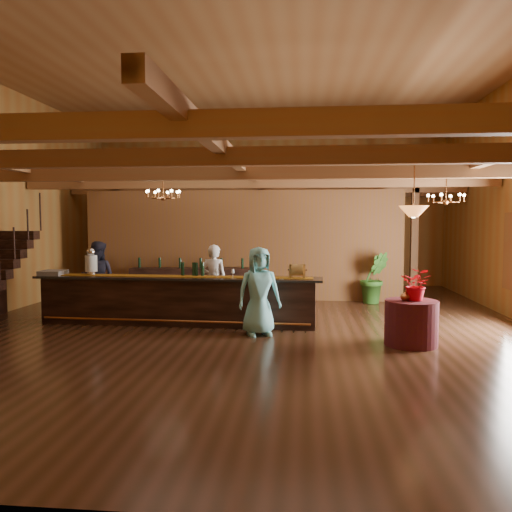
# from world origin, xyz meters

# --- Properties ---
(floor) EXTENTS (14.00, 14.00, 0.00)m
(floor) POSITION_xyz_m (0.00, 0.00, 0.00)
(floor) COLOR #432518
(floor) RESTS_ON ground
(ceiling) EXTENTS (14.00, 14.00, 0.00)m
(ceiling) POSITION_xyz_m (0.00, 0.00, 5.50)
(ceiling) COLOR olive
(ceiling) RESTS_ON wall_back
(wall_back) EXTENTS (12.00, 0.10, 5.50)m
(wall_back) POSITION_xyz_m (0.00, 7.00, 2.75)
(wall_back) COLOR #A07436
(wall_back) RESTS_ON floor
(wall_front) EXTENTS (12.00, 0.10, 5.50)m
(wall_front) POSITION_xyz_m (0.00, -7.00, 2.75)
(wall_front) COLOR #A07436
(wall_front) RESTS_ON floor
(beam_grid) EXTENTS (11.90, 13.90, 0.39)m
(beam_grid) POSITION_xyz_m (0.00, 0.51, 3.24)
(beam_grid) COLOR brown
(beam_grid) RESTS_ON wall_left
(support_posts) EXTENTS (9.20, 10.20, 3.20)m
(support_posts) POSITION_xyz_m (0.00, -0.50, 1.60)
(support_posts) COLOR brown
(support_posts) RESTS_ON floor
(partition_wall) EXTENTS (9.00, 0.18, 3.10)m
(partition_wall) POSITION_xyz_m (-0.50, 3.50, 1.55)
(partition_wall) COLOR brown
(partition_wall) RESTS_ON floor
(backroom_boxes) EXTENTS (4.10, 0.60, 1.10)m
(backroom_boxes) POSITION_xyz_m (-0.29, 5.50, 0.53)
(backroom_boxes) COLOR #3E2117
(backroom_boxes) RESTS_ON floor
(tasting_bar) EXTENTS (6.25, 1.02, 1.05)m
(tasting_bar) POSITION_xyz_m (-1.46, -0.10, 0.53)
(tasting_bar) COLOR #3E2117
(tasting_bar) RESTS_ON floor
(beverage_dispenser) EXTENTS (0.26, 0.26, 0.60)m
(beverage_dispenser) POSITION_xyz_m (-3.43, 0.02, 1.32)
(beverage_dispenser) COLOR silver
(beverage_dispenser) RESTS_ON tasting_bar
(glass_rack_tray) EXTENTS (0.50, 0.50, 0.10)m
(glass_rack_tray) POSITION_xyz_m (-4.28, -0.05, 1.09)
(glass_rack_tray) COLOR gray
(glass_rack_tray) RESTS_ON tasting_bar
(raffle_drum) EXTENTS (0.34, 0.24, 0.30)m
(raffle_drum) POSITION_xyz_m (1.12, -0.24, 1.21)
(raffle_drum) COLOR olive
(raffle_drum) RESTS_ON tasting_bar
(bar_bottle_0) EXTENTS (0.07, 0.07, 0.30)m
(bar_bottle_0) POSITION_xyz_m (-1.36, 0.02, 1.19)
(bar_bottle_0) COLOR black
(bar_bottle_0) RESTS_ON tasting_bar
(bar_bottle_1) EXTENTS (0.07, 0.07, 0.30)m
(bar_bottle_1) POSITION_xyz_m (-1.12, 0.01, 1.19)
(bar_bottle_1) COLOR black
(bar_bottle_1) RESTS_ON tasting_bar
(bar_bottle_2) EXTENTS (0.07, 0.07, 0.30)m
(bar_bottle_2) POSITION_xyz_m (-1.06, 0.01, 1.19)
(bar_bottle_2) COLOR black
(bar_bottle_2) RESTS_ON tasting_bar
(bar_bottle_3) EXTENTS (0.07, 0.07, 0.30)m
(bar_bottle_3) POSITION_xyz_m (-0.92, 0.00, 1.19)
(bar_bottle_3) COLOR black
(bar_bottle_3) RESTS_ON tasting_bar
(backbar_shelf) EXTENTS (3.34, 0.78, 0.93)m
(backbar_shelf) POSITION_xyz_m (-1.88, 2.99, 0.47)
(backbar_shelf) COLOR #3E2117
(backbar_shelf) RESTS_ON floor
(round_table) EXTENTS (0.94, 0.94, 0.81)m
(round_table) POSITION_xyz_m (3.18, -1.50, 0.41)
(round_table) COLOR #501A15
(round_table) RESTS_ON floor
(chandelier_left) EXTENTS (0.80, 0.80, 0.50)m
(chandelier_left) POSITION_xyz_m (-1.98, 0.71, 2.85)
(chandelier_left) COLOR #AB6533
(chandelier_left) RESTS_ON beam_grid
(chandelier_right) EXTENTS (0.80, 0.80, 0.62)m
(chandelier_right) POSITION_xyz_m (4.35, 0.75, 2.74)
(chandelier_right) COLOR #AB6533
(chandelier_right) RESTS_ON beam_grid
(pendant_lamp) EXTENTS (0.52, 0.52, 0.90)m
(pendant_lamp) POSITION_xyz_m (3.18, -1.50, 2.40)
(pendant_lamp) COLOR #AB6533
(pendant_lamp) RESTS_ON beam_grid
(bartender) EXTENTS (0.67, 0.49, 1.69)m
(bartender) POSITION_xyz_m (-0.81, 0.77, 0.85)
(bartender) COLOR white
(bartender) RESTS_ON floor
(staff_second) EXTENTS (0.91, 0.74, 1.76)m
(staff_second) POSITION_xyz_m (-3.60, 0.76, 0.88)
(staff_second) COLOR #232333
(staff_second) RESTS_ON floor
(guest) EXTENTS (0.98, 0.80, 1.73)m
(guest) POSITION_xyz_m (0.39, -0.96, 0.87)
(guest) COLOR #7AD3D9
(guest) RESTS_ON floor
(floor_plant) EXTENTS (0.86, 0.74, 1.40)m
(floor_plant) POSITION_xyz_m (3.16, 3.09, 0.70)
(floor_plant) COLOR #2D621D
(floor_plant) RESTS_ON floor
(table_flowers) EXTENTS (0.67, 0.64, 0.59)m
(table_flowers) POSITION_xyz_m (3.26, -1.53, 1.10)
(table_flowers) COLOR red
(table_flowers) RESTS_ON round_table
(table_vase) EXTENTS (0.17, 0.17, 0.30)m
(table_vase) POSITION_xyz_m (3.06, -1.54, 0.96)
(table_vase) COLOR #AB6533
(table_vase) RESTS_ON round_table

